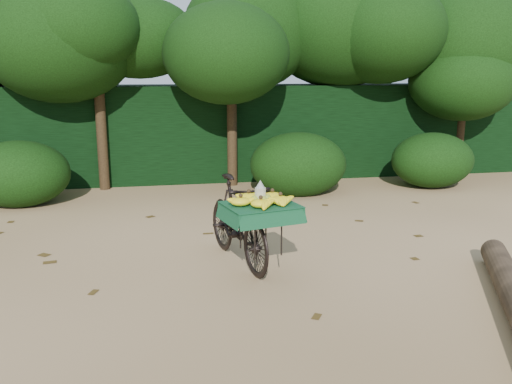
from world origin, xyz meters
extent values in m
plane|color=tan|center=(0.00, 0.00, 0.00)|extent=(80.00, 80.00, 0.00)
imported|color=black|center=(-0.08, 1.04, 0.47)|extent=(0.78, 1.63, 0.95)
cube|color=black|center=(0.06, 0.46, 0.78)|extent=(0.42, 0.48, 0.02)
cube|color=#155126|center=(0.06, 0.46, 0.79)|extent=(0.79, 0.70, 0.01)
ellipsoid|color=olive|center=(0.12, 0.47, 0.84)|extent=(0.09, 0.07, 0.10)
ellipsoid|color=olive|center=(0.04, 0.51, 0.84)|extent=(0.09, 0.07, 0.10)
ellipsoid|color=olive|center=(-0.01, 0.44, 0.84)|extent=(0.09, 0.07, 0.10)
ellipsoid|color=olive|center=(0.07, 0.40, 0.84)|extent=(0.09, 0.07, 0.10)
cylinder|color=#EAE5C6|center=(0.05, 0.47, 0.89)|extent=(0.11, 0.11, 0.14)
cube|color=black|center=(0.00, 6.30, 0.90)|extent=(26.00, 1.80, 1.80)
camera|label=1|loc=(-0.97, -4.53, 2.05)|focal=38.00mm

